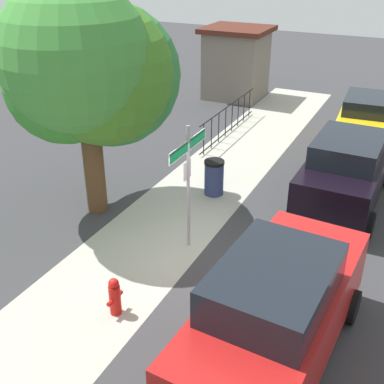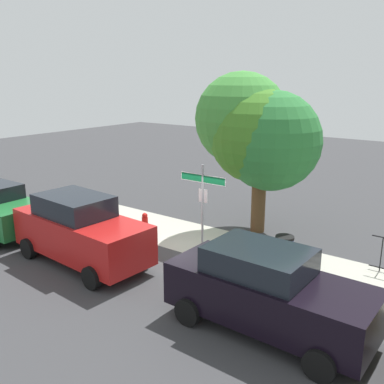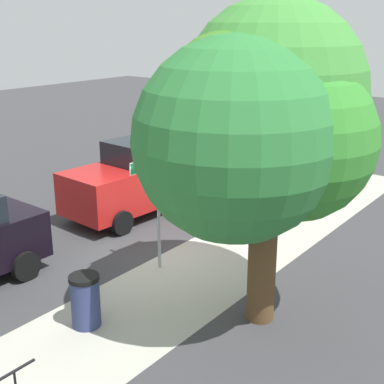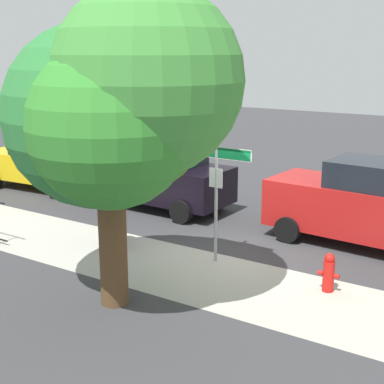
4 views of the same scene
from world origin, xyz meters
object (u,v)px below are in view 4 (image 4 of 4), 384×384
Objects in this scene: car_red at (369,204)px; car_yellow at (43,163)px; street_sign at (216,174)px; fire_hydrant at (329,273)px; shade_tree at (119,107)px; trash_bin at (111,226)px; car_black at (157,176)px.

car_red is 10.81m from car_yellow.
street_sign is 3.10m from fire_hydrant.
street_sign is at bearing -99.23° from shade_tree.
street_sign reaches higher than car_yellow.
fire_hydrant is at bearing -176.72° from trash_bin.
shade_tree is at bearing 38.14° from fire_hydrant.
trash_bin reaches higher than fire_hydrant.
street_sign is 3.02m from trash_bin.
car_yellow is (4.64, 0.17, -0.09)m from car_black.
car_red is 1.04× the size of car_black.
shade_tree reaches higher than trash_bin.
car_red is at bearing -147.27° from trash_bin.
car_yellow is at bearing 4.67° from car_red.
trash_bin is at bearing 147.73° from car_yellow.
car_black is at bearing 3.84° from car_red.
street_sign is 0.51× the size of shade_tree.
fire_hydrant is at bearing 161.87° from car_yellow.
car_yellow is 5.38× the size of fire_hydrant.
car_red reaches higher than car_black.
car_red reaches higher than car_yellow.
street_sign is at bearing -169.06° from trash_bin.
shade_tree is 1.19× the size of car_red.
car_red is 3.05m from fire_hydrant.
street_sign reaches higher than fire_hydrant.
shade_tree reaches higher than car_red.
trash_bin is at bearing 109.30° from car_black.
car_black reaches higher than car_yellow.
fire_hydrant is 5.24m from trash_bin.
street_sign is 3.69× the size of fire_hydrant.
shade_tree reaches higher than car_black.
car_red is 6.10× the size of fire_hydrant.
car_black is 5.86× the size of fire_hydrant.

